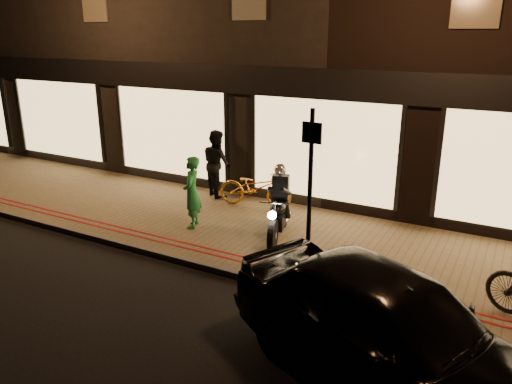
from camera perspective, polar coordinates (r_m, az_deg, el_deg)
ground at (r=9.21m, az=-2.07°, el=-9.96°), size 90.00×90.00×0.00m
sidewalk at (r=10.78m, az=3.41°, el=-5.31°), size 50.00×4.00×0.12m
kerb_stone at (r=9.22m, az=-1.91°, el=-9.51°), size 50.00×0.14×0.12m
red_kerb_lines at (r=9.58m, az=-0.37°, el=-7.97°), size 50.00×0.26×0.01m
building_row at (r=16.50m, az=14.74°, el=17.16°), size 48.00×10.11×8.50m
motorcycle at (r=10.46m, az=2.64°, el=-2.06°), size 0.76×1.89×1.59m
sign_post at (r=8.49m, az=6.19°, el=0.62°), size 0.35×0.08×3.00m
bicycle_gold at (r=12.35m, az=-0.09°, el=0.49°), size 1.94×1.01×0.97m
person_green at (r=11.04m, az=-7.33°, el=-0.05°), size 0.60×0.70×1.61m
person_dark at (r=13.15m, az=-4.49°, el=3.31°), size 1.08×1.02×1.76m
parked_car at (r=6.63m, az=14.97°, el=-14.87°), size 4.97×3.53×1.57m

